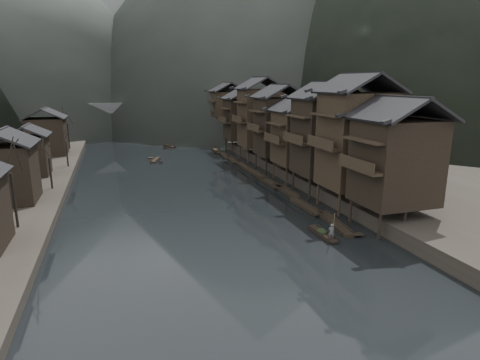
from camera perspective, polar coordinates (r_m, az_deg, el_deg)
name	(u,v)px	position (r m, az deg, el deg)	size (l,w,h in m)	color
water	(205,219)	(43.17, -5.02, -5.58)	(300.00, 300.00, 0.00)	black
right_bank	(318,143)	(91.95, 11.03, 5.17)	(40.00, 200.00, 1.80)	#2D2823
stilt_houses	(284,117)	(64.66, 6.23, 8.90)	(9.00, 67.60, 15.51)	black
left_houses	(23,147)	(61.68, -28.52, 4.08)	(8.10, 53.20, 8.73)	black
bare_trees	(44,147)	(55.47, -26.10, 4.22)	(3.74, 62.77, 7.47)	black
moored_sampans	(237,162)	(72.17, -0.42, 2.54)	(2.57, 73.35, 0.47)	black
midriver_boats	(157,144)	(95.08, -11.72, 4.99)	(7.13, 43.33, 0.45)	black
stone_bridge	(146,117)	(112.51, -13.26, 8.76)	(40.00, 6.00, 9.00)	#4C4C4F
hero_sampan	(323,234)	(39.27, 11.68, -7.52)	(0.96, 4.44, 0.43)	black
cargo_heap	(322,228)	(39.26, 11.57, -6.71)	(0.98, 1.28, 0.59)	black
boatman	(331,230)	(37.66, 12.88, -6.89)	(0.56, 0.37, 1.55)	#505053
bamboo_pole	(335,202)	(36.94, 13.37, -3.08)	(0.06, 0.06, 4.37)	#8C7A51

